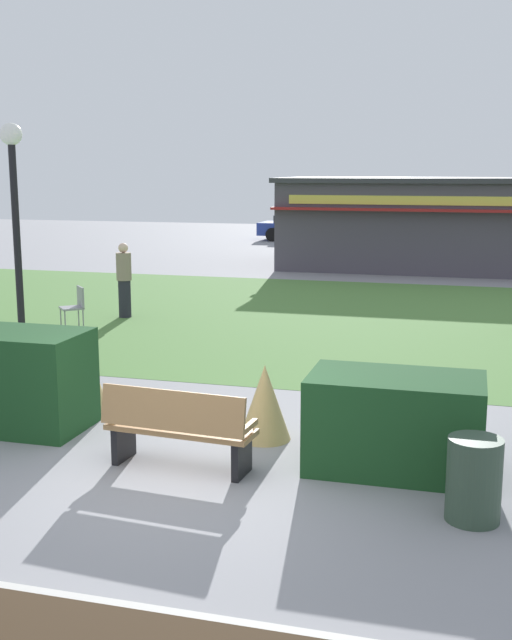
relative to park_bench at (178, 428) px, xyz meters
name	(u,v)px	position (x,y,z in m)	size (l,w,h in m)	color
ground_plane	(171,482)	(0.05, -0.37, -0.48)	(80.00, 80.00, 0.00)	gray
lawn_patch	(331,318)	(0.05, 9.48, -0.48)	(36.00, 12.00, 0.01)	#4C7A38
park_bench	(178,428)	(0.00, 0.00, 0.00)	(1.74, 0.66, 0.95)	#9E7547
hedge_right	(395,423)	(2.32, 0.65, 0.06)	(1.91, 1.10, 1.07)	#19421E
ornamental_grass_behind_left	(265,402)	(0.67, 1.24, -0.01)	(0.65, 0.65, 0.95)	tan
ornamental_grass_behind_right	(86,378)	(-1.98, 1.64, 0.02)	(0.64, 0.64, 1.00)	tan
lamppost_mid	(16,216)	(-4.23, 3.71, 2.07)	(0.36, 0.36, 4.04)	black
trash_bin	(474,480)	(3.17, -0.47, -0.07)	(0.52, 0.52, 0.82)	#2D4233
food_kiosk	(432,223)	(1.68, 19.69, 1.05)	(10.14, 5.34, 3.05)	#47424C
cafe_chair_west	(76,304)	(-4.94, 6.90, 0.05)	(0.62, 0.62, 0.89)	gray
person_strolling	(124,280)	(-4.50, 8.39, 0.38)	(0.34, 0.34, 1.69)	#23232D
parked_car_west_slot	(304,227)	(-4.71, 28.89, 0.16)	(4.26, 2.18, 1.20)	navy
parked_car_center_slot	(414,229)	(0.44, 28.88, 0.16)	(4.36, 2.37, 1.20)	#2D6638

